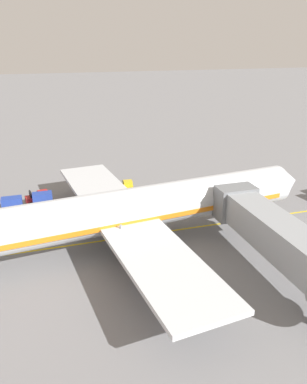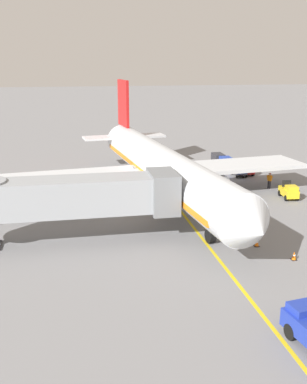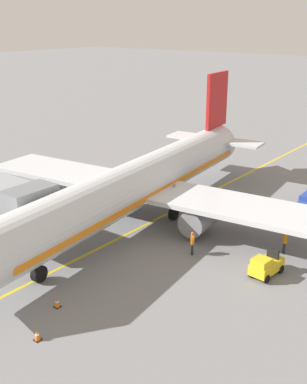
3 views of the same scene
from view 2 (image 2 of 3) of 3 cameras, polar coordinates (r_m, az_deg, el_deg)
The scene contains 13 objects.
ground_plane at distance 44.13m, azimuth 2.35°, elevation -1.05°, with size 400.00×400.00×0.00m, color slate.
gate_lead_in_line at distance 44.13m, azimuth 2.35°, elevation -1.05°, with size 0.24×80.00×0.01m, color gold.
parked_airliner at distance 43.63m, azimuth 0.97°, elevation 3.09°, with size 30.40×37.34×10.63m.
jet_bridge at distance 33.75m, azimuth -10.01°, elevation -0.55°, with size 15.48×3.50×4.98m.
baggage_tug_lead at distance 46.42m, azimuth 16.37°, elevation 0.07°, with size 1.51×2.61×1.62m.
baggage_tug_trailing at distance 54.85m, azimuth 11.25°, elevation 2.82°, with size 1.69×2.68×1.62m.
baggage_cart_front at distance 54.03m, azimuth 10.52°, elevation 2.91°, with size 1.30×2.90×1.58m.
baggage_cart_second_in_train at distance 56.78m, azimuth 8.97°, elevation 3.62°, with size 1.30×2.90×1.58m.
baggage_cart_third_in_train at distance 58.93m, azimuth 7.97°, elevation 4.11°, with size 1.30×2.90×1.58m.
ground_crew_wing_walker at distance 49.41m, azimuth 14.11°, elevation 1.48°, with size 0.47×0.65×1.69m.
ground_crew_loader at distance 43.85m, azimuth 10.36°, elevation -0.12°, with size 0.41×0.68×1.69m.
safety_cone_nose_left at distance 34.21m, azimuth 12.63°, elevation -6.10°, with size 0.36×0.36×0.59m.
safety_cone_nose_right at distance 32.62m, azimuth 16.95°, elevation -7.54°, with size 0.36×0.36×0.59m.
Camera 2 is at (9.68, 41.07, 12.93)m, focal length 43.25 mm.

